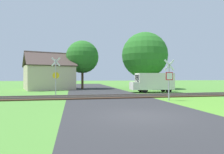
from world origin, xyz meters
The scene contains 9 objects.
ground_plane centered at (0.00, 0.00, 0.00)m, with size 160.00×160.00×0.00m, color #4C8433.
road_asphalt centered at (0.00, 2.00, 0.00)m, with size 7.26×80.00×0.01m, color #2D2D30.
rail_track centered at (0.00, 8.40, 0.06)m, with size 60.00×2.60×0.22m.
stop_sign_near centered at (4.08, 5.12, 1.78)m, with size 0.88×0.17×3.15m.
crossing_sign_far centered at (-4.71, 10.84, 2.08)m, with size 0.87×0.19×3.70m.
house centered at (-6.51, 21.11, 1.85)m, with size 8.22×8.32×5.40m.
tree_center centered at (-1.66, 21.31, 4.79)m, with size 4.88×4.88×7.24m.
tree_right centered at (7.59, 19.66, 5.07)m, with size 6.89×6.89×8.52m.
mail_truck centered at (6.10, 12.99, 1.24)m, with size 4.95×2.03×2.24m.
Camera 1 is at (-3.16, -8.93, 1.84)m, focal length 32.00 mm.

